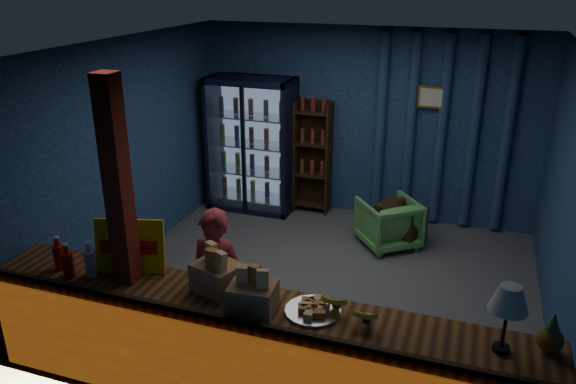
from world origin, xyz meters
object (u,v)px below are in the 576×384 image
(green_chair, at_px, (388,223))
(table_lamp, at_px, (509,301))
(shopkeeper, at_px, (217,287))
(pastry_tray, at_px, (313,310))

(green_chair, distance_m, table_lamp, 3.53)
(shopkeeper, xyz_separation_m, green_chair, (1.05, 2.68, -0.40))
(shopkeeper, bearing_deg, pastry_tray, -23.16)
(green_chair, relative_size, pastry_tray, 1.64)
(shopkeeper, xyz_separation_m, pastry_tray, (1.00, -0.45, 0.27))
(shopkeeper, distance_m, green_chair, 2.91)
(green_chair, xyz_separation_m, pastry_tray, (-0.05, -3.13, 0.67))
(pastry_tray, height_order, table_lamp, table_lamp)
(table_lamp, bearing_deg, green_chair, 111.37)
(shopkeeper, distance_m, table_lamp, 2.41)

